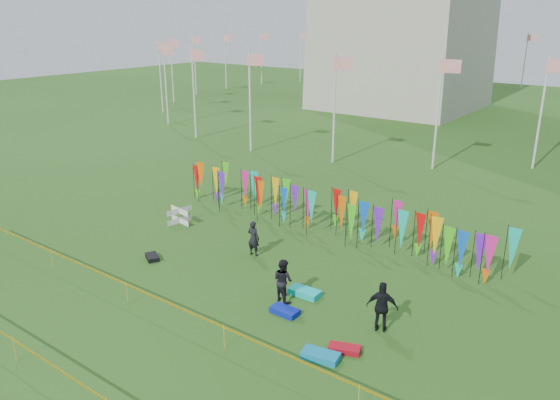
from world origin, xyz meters
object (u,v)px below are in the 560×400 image
Objects in this scene: kite_bag_blue at (285,311)px; kite_bag_turquoise at (305,292)px; box_kite at (180,216)px; person_right at (382,307)px; person_left at (253,238)px; person_mid at (283,280)px; kite_bag_teal at (320,356)px; kite_bag_black at (152,257)px; kite_bag_red at (344,349)px.

kite_bag_turquoise is at bearing 97.19° from kite_bag_blue.
box_kite is 13.78m from person_right.
kite_bag_turquoise is (4.08, -1.76, -0.72)m from person_left.
person_mid is 4.08m from person_right.
kite_bag_teal is at bearing 140.19° from person_left.
kite_bag_turquoise is 4.27m from kite_bag_teal.
box_kite is 4.54m from kite_bag_black.
person_left is 1.60× the size of kite_bag_red.
person_right reaches higher than person_mid.
kite_bag_turquoise is 4.01m from kite_bag_red.
person_mid reaches higher than kite_bag_turquoise.
person_right reaches higher than kite_bag_black.
person_right reaches higher than kite_bag_teal.
person_right is (13.44, -3.00, 0.50)m from box_kite.
person_right is at bearing -12.59° from box_kite.
kite_bag_teal is at bearing -24.33° from box_kite.
kite_bag_turquoise is at bearing 152.63° from person_left.
kite_bag_red is (3.67, -1.52, -0.78)m from person_mid.
box_kite is 9.97m from person_mid.
kite_bag_red is 1.22× the size of kite_bag_black.
kite_bag_red is (-0.39, -1.88, -0.85)m from person_right.
box_kite reaches higher than kite_bag_blue.
person_right is at bearing -163.21° from person_mid.
person_right is 11.20m from kite_bag_black.
person_left is 1.34× the size of kite_bag_turquoise.
kite_bag_black is at bearing -15.26° from person_right.
person_mid is (3.63, -2.61, 0.04)m from person_left.
person_right reaches higher than kite_bag_blue.
kite_bag_black is at bearing 38.39° from person_left.
person_mid is at bearing 140.21° from person_left.
kite_bag_teal is at bearing -31.20° from kite_bag_blue.
kite_bag_turquoise is 1.17× the size of kite_bag_blue.
box_kite is 0.82× the size of kite_bag_blue.
kite_bag_turquoise reaches higher than kite_bag_teal.
person_mid is at bearing -19.74° from box_kite.
person_mid is 4.09m from kite_bag_teal.
person_left is at bearing 141.72° from kite_bag_blue.
person_mid is 2.03× the size of kite_bag_black.
box_kite is at bearing -32.48° from person_right.
kite_bag_blue is at bearing 141.95° from person_mid.
kite_bag_blue is 1.24× the size of kite_bag_black.
kite_bag_teal is (12.64, -5.71, -0.32)m from box_kite.
person_left reaches higher than kite_bag_black.
person_mid is 0.93× the size of person_right.
kite_bag_turquoise is at bearing 143.63° from kite_bag_red.
person_mid is at bearing 157.50° from kite_bag_red.
box_kite is 10.14m from kite_bag_turquoise.
kite_bag_teal is (3.26, -2.35, -0.76)m from person_mid.
kite_bag_turquoise is at bearing 131.30° from kite_bag_teal.
person_left is 1.57× the size of kite_bag_blue.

